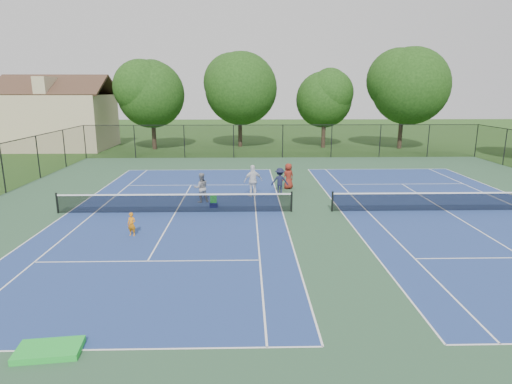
{
  "coord_description": "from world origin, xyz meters",
  "views": [
    {
      "loc": [
        -3.37,
        -21.11,
        6.13
      ],
      "look_at": [
        -2.9,
        -1.0,
        1.3
      ],
      "focal_mm": 30.0,
      "sensor_mm": 36.0,
      "label": 1
    }
  ],
  "objects_px": {
    "bystander_b": "(280,181)",
    "ball_hopper": "(213,199)",
    "tree_back_a": "(152,90)",
    "tree_back_b": "(240,85)",
    "tree_back_d": "(404,83)",
    "bystander_a": "(253,181)",
    "tree_back_c": "(325,96)",
    "ball_crate": "(213,205)",
    "clapboard_house": "(60,119)",
    "instructor": "(201,188)",
    "bystander_c": "(288,176)",
    "child_player": "(132,224)"
  },
  "relations": [
    {
      "from": "bystander_b",
      "to": "ball_hopper",
      "type": "height_order",
      "value": "bystander_b"
    },
    {
      "from": "tree_back_a",
      "to": "tree_back_b",
      "type": "height_order",
      "value": "tree_back_b"
    },
    {
      "from": "tree_back_a",
      "to": "tree_back_d",
      "type": "relative_size",
      "value": 0.88
    },
    {
      "from": "tree_back_d",
      "to": "bystander_a",
      "type": "bearing_deg",
      "value": -127.68
    },
    {
      "from": "tree_back_b",
      "to": "bystander_a",
      "type": "xyz_separation_m",
      "value": [
        1.03,
        -22.67,
        -5.66
      ]
    },
    {
      "from": "tree_back_c",
      "to": "bystander_b",
      "type": "bearing_deg",
      "value": -106.72
    },
    {
      "from": "tree_back_b",
      "to": "tree_back_d",
      "type": "bearing_deg",
      "value": -6.71
    },
    {
      "from": "ball_crate",
      "to": "tree_back_a",
      "type": "bearing_deg",
      "value": 108.86
    },
    {
      "from": "clapboard_house",
      "to": "ball_hopper",
      "type": "relative_size",
      "value": 26.83
    },
    {
      "from": "instructor",
      "to": "ball_crate",
      "type": "height_order",
      "value": "instructor"
    },
    {
      "from": "tree_back_c",
      "to": "bystander_c",
      "type": "xyz_separation_m",
      "value": [
        -5.7,
        -19.74,
        -4.67
      ]
    },
    {
      "from": "tree_back_a",
      "to": "bystander_c",
      "type": "relative_size",
      "value": 5.62
    },
    {
      "from": "bystander_c",
      "to": "tree_back_b",
      "type": "bearing_deg",
      "value": -113.61
    },
    {
      "from": "tree_back_a",
      "to": "tree_back_b",
      "type": "xyz_separation_m",
      "value": [
        9.0,
        2.0,
        0.56
      ]
    },
    {
      "from": "tree_back_d",
      "to": "ball_crate",
      "type": "height_order",
      "value": "tree_back_d"
    },
    {
      "from": "tree_back_c",
      "to": "bystander_c",
      "type": "bearing_deg",
      "value": -106.12
    },
    {
      "from": "bystander_b",
      "to": "bystander_c",
      "type": "distance_m",
      "value": 1.56
    },
    {
      "from": "clapboard_house",
      "to": "ball_crate",
      "type": "xyz_separation_m",
      "value": [
        17.88,
        -24.05,
        -2.95
      ]
    },
    {
      "from": "tree_back_d",
      "to": "tree_back_b",
      "type": "bearing_deg",
      "value": 173.29
    },
    {
      "from": "tree_back_d",
      "to": "bystander_a",
      "type": "relative_size",
      "value": 5.54
    },
    {
      "from": "tree_back_b",
      "to": "bystander_b",
      "type": "bearing_deg",
      "value": -83.19
    },
    {
      "from": "tree_back_c",
      "to": "tree_back_b",
      "type": "bearing_deg",
      "value": 173.66
    },
    {
      "from": "tree_back_a",
      "to": "bystander_b",
      "type": "distance_m",
      "value": 23.86
    },
    {
      "from": "tree_back_a",
      "to": "tree_back_d",
      "type": "height_order",
      "value": "tree_back_d"
    },
    {
      "from": "tree_back_b",
      "to": "child_player",
      "type": "relative_size",
      "value": 9.77
    },
    {
      "from": "tree_back_b",
      "to": "bystander_b",
      "type": "height_order",
      "value": "tree_back_b"
    },
    {
      "from": "tree_back_d",
      "to": "instructor",
      "type": "bearing_deg",
      "value": -130.64
    },
    {
      "from": "tree_back_b",
      "to": "ball_hopper",
      "type": "relative_size",
      "value": 24.92
    },
    {
      "from": "tree_back_a",
      "to": "ball_crate",
      "type": "xyz_separation_m",
      "value": [
        7.88,
        -23.05,
        -5.9
      ]
    },
    {
      "from": "instructor",
      "to": "tree_back_b",
      "type": "bearing_deg",
      "value": -109.55
    },
    {
      "from": "clapboard_house",
      "to": "ball_crate",
      "type": "relative_size",
      "value": 26.77
    },
    {
      "from": "tree_back_a",
      "to": "tree_back_b",
      "type": "bearing_deg",
      "value": 12.53
    },
    {
      "from": "tree_back_c",
      "to": "bystander_c",
      "type": "relative_size",
      "value": 5.15
    },
    {
      "from": "tree_back_c",
      "to": "tree_back_d",
      "type": "relative_size",
      "value": 0.81
    },
    {
      "from": "bystander_a",
      "to": "ball_hopper",
      "type": "height_order",
      "value": "bystander_a"
    },
    {
      "from": "tree_back_c",
      "to": "clapboard_house",
      "type": "xyz_separation_m",
      "value": [
        -28.0,
        -0.0,
        -2.39
      ]
    },
    {
      "from": "tree_back_d",
      "to": "bystander_b",
      "type": "height_order",
      "value": "tree_back_d"
    },
    {
      "from": "bystander_a",
      "to": "tree_back_c",
      "type": "bearing_deg",
      "value": -127.47
    },
    {
      "from": "ball_crate",
      "to": "tree_back_c",
      "type": "bearing_deg",
      "value": 67.17
    },
    {
      "from": "bystander_b",
      "to": "ball_crate",
      "type": "height_order",
      "value": "bystander_b"
    },
    {
      "from": "bystander_b",
      "to": "ball_hopper",
      "type": "bearing_deg",
      "value": 42.55
    },
    {
      "from": "tree_back_b",
      "to": "bystander_b",
      "type": "relative_size",
      "value": 6.27
    },
    {
      "from": "clapboard_house",
      "to": "tree_back_a",
      "type": "bearing_deg",
      "value": -5.71
    },
    {
      "from": "bystander_c",
      "to": "instructor",
      "type": "bearing_deg",
      "value": -0.55
    },
    {
      "from": "bystander_a",
      "to": "ball_hopper",
      "type": "distance_m",
      "value": 3.24
    },
    {
      "from": "clapboard_house",
      "to": "ball_hopper",
      "type": "distance_m",
      "value": 30.08
    },
    {
      "from": "tree_back_d",
      "to": "ball_crate",
      "type": "xyz_separation_m",
      "value": [
        -18.12,
        -23.05,
        -6.69
      ]
    },
    {
      "from": "ball_crate",
      "to": "ball_hopper",
      "type": "distance_m",
      "value": 0.34
    },
    {
      "from": "bystander_c",
      "to": "clapboard_house",
      "type": "bearing_deg",
      "value": -74.16
    },
    {
      "from": "tree_back_b",
      "to": "ball_hopper",
      "type": "bearing_deg",
      "value": -92.57
    }
  ]
}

